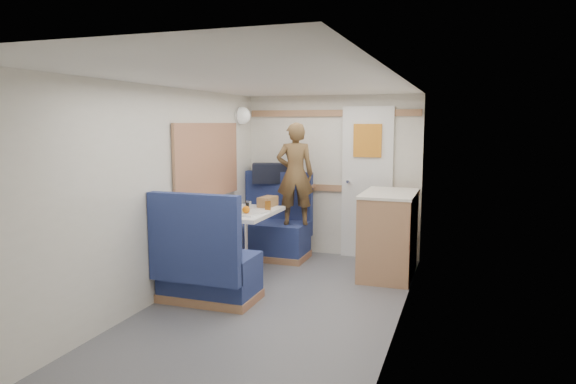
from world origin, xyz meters
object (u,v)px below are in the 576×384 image
at_px(bench_near, 207,271).
at_px(dome_light, 242,116).
at_px(galley_counter, 388,233).
at_px(wine_glass, 234,202).
at_px(cheese_block, 241,211).
at_px(beer_glass, 268,206).
at_px(tray, 249,213).
at_px(bench_far, 273,233).
at_px(duffel_bag, 273,173).
at_px(bread_loaf, 268,202).
at_px(dinette_table, 244,225).
at_px(person, 295,174).
at_px(tumbler_right, 248,206).
at_px(pepper_grinder, 247,207).
at_px(tumbler_left, 211,210).
at_px(orange_fruit, 246,210).

bearing_deg(bench_near, dome_light, 102.82).
relative_size(galley_counter, wine_glass, 5.48).
xyz_separation_m(cheese_block, beer_glass, (0.15, 0.36, 0.01)).
relative_size(bench_near, tray, 2.84).
distance_m(bench_far, duffel_bag, 0.77).
xyz_separation_m(wine_glass, bread_loaf, (0.17, 0.55, -0.07)).
relative_size(dinette_table, dome_light, 4.60).
distance_m(person, wine_glass, 1.04).
bearing_deg(galley_counter, tumbler_right, -161.39).
bearing_deg(dinette_table, bench_near, -90.00).
bearing_deg(bench_near, pepper_grinder, 85.80).
relative_size(bench_far, tumbler_right, 10.19).
height_order(pepper_grinder, bread_loaf, bread_loaf).
height_order(dome_light, cheese_block, dome_light).
height_order(galley_counter, bread_loaf, galley_counter).
xyz_separation_m(beer_glass, bread_loaf, (-0.09, 0.23, 0.01)).
distance_m(bench_far, tumbler_right, 0.93).
height_order(dinette_table, beer_glass, beer_glass).
bearing_deg(tumbler_left, bread_loaf, 63.64).
relative_size(person, pepper_grinder, 12.11).
relative_size(bench_near, pepper_grinder, 10.45).
bearing_deg(bread_loaf, duffel_bag, 106.01).
height_order(bench_far, duffel_bag, duffel_bag).
bearing_deg(orange_fruit, bread_loaf, 89.40).
distance_m(dome_light, pepper_grinder, 1.40).
bearing_deg(dome_light, dinette_table, -65.35).
xyz_separation_m(duffel_bag, beer_glass, (0.31, -0.97, -0.26)).
distance_m(dome_light, wine_glass, 1.41).
xyz_separation_m(bench_far, dome_light, (-0.39, -0.01, 1.45)).
bearing_deg(duffel_bag, dinette_table, -103.38).
distance_m(beer_glass, bread_loaf, 0.25).
height_order(cheese_block, tumbler_right, tumbler_right).
bearing_deg(pepper_grinder, beer_glass, 50.64).
height_order(dome_light, galley_counter, dome_light).
distance_m(tray, pepper_grinder, 0.11).
xyz_separation_m(duffel_bag, tray, (0.21, -1.25, -0.30)).
relative_size(bench_far, bread_loaf, 3.94).
bearing_deg(wine_glass, bench_far, 87.83).
bearing_deg(orange_fruit, person, 78.85).
bearing_deg(tray, tumbler_left, -149.29).
bearing_deg(dome_light, tumbler_left, -82.06).
relative_size(dome_light, wine_glass, 1.19).
bearing_deg(bench_far, bread_loaf, -75.58).
height_order(bench_far, bread_loaf, bench_far).
relative_size(galley_counter, duffel_bag, 1.77).
distance_m(bench_far, wine_glass, 1.17).
bearing_deg(orange_fruit, dome_light, 115.53).
height_order(dome_light, tumbler_right, dome_light).
relative_size(bench_near, bread_loaf, 3.94).
bearing_deg(beer_glass, person, 81.12).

